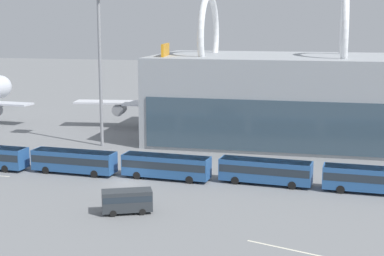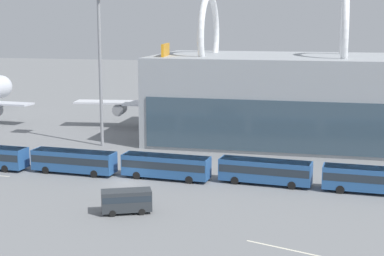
{
  "view_description": "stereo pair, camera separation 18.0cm",
  "coord_description": "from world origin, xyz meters",
  "px_view_note": "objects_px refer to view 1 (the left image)",
  "views": [
    {
      "loc": [
        23.86,
        -68.09,
        20.32
      ],
      "look_at": [
        4.25,
        18.13,
        4.0
      ],
      "focal_mm": 55.0,
      "sensor_mm": 36.0,
      "label": 1
    },
    {
      "loc": [
        24.04,
        -68.05,
        20.32
      ],
      "look_at": [
        4.25,
        18.13,
        4.0
      ],
      "focal_mm": 55.0,
      "sensor_mm": 36.0,
      "label": 2
    }
  ],
  "objects_px": {
    "shuttle_bus_3": "(265,170)",
    "floodlight_mast": "(99,33)",
    "shuttle_bus_2": "(166,165)",
    "shuttle_bus_4": "(372,178)",
    "service_van_foreground": "(127,200)",
    "airliner_at_gate_far": "(176,97)",
    "shuttle_bus_1": "(74,160)"
  },
  "relations": [
    {
      "from": "airliner_at_gate_far",
      "to": "shuttle_bus_2",
      "type": "height_order",
      "value": "airliner_at_gate_far"
    },
    {
      "from": "shuttle_bus_3",
      "to": "floodlight_mast",
      "type": "bearing_deg",
      "value": 154.57
    },
    {
      "from": "shuttle_bus_2",
      "to": "shuttle_bus_3",
      "type": "distance_m",
      "value": 12.78
    },
    {
      "from": "shuttle_bus_1",
      "to": "shuttle_bus_3",
      "type": "bearing_deg",
      "value": 4.63
    },
    {
      "from": "shuttle_bus_4",
      "to": "floodlight_mast",
      "type": "distance_m",
      "value": 47.86
    },
    {
      "from": "shuttle_bus_1",
      "to": "shuttle_bus_4",
      "type": "relative_size",
      "value": 1.0
    },
    {
      "from": "shuttle_bus_4",
      "to": "floodlight_mast",
      "type": "relative_size",
      "value": 0.46
    },
    {
      "from": "airliner_at_gate_far",
      "to": "shuttle_bus_3",
      "type": "height_order",
      "value": "airliner_at_gate_far"
    },
    {
      "from": "shuttle_bus_4",
      "to": "service_van_foreground",
      "type": "relative_size",
      "value": 2.04
    },
    {
      "from": "airliner_at_gate_far",
      "to": "shuttle_bus_2",
      "type": "bearing_deg",
      "value": -174.76
    },
    {
      "from": "service_van_foreground",
      "to": "floodlight_mast",
      "type": "relative_size",
      "value": 0.23
    },
    {
      "from": "airliner_at_gate_far",
      "to": "shuttle_bus_3",
      "type": "relative_size",
      "value": 3.32
    },
    {
      "from": "shuttle_bus_1",
      "to": "shuttle_bus_4",
      "type": "xyz_separation_m",
      "value": [
        38.31,
        -0.65,
        0.0
      ]
    },
    {
      "from": "airliner_at_gate_far",
      "to": "floodlight_mast",
      "type": "relative_size",
      "value": 1.55
    },
    {
      "from": "shuttle_bus_3",
      "to": "shuttle_bus_1",
      "type": "bearing_deg",
      "value": -173.54
    },
    {
      "from": "shuttle_bus_3",
      "to": "shuttle_bus_4",
      "type": "height_order",
      "value": "same"
    },
    {
      "from": "shuttle_bus_2",
      "to": "shuttle_bus_3",
      "type": "height_order",
      "value": "same"
    },
    {
      "from": "airliner_at_gate_far",
      "to": "service_van_foreground",
      "type": "height_order",
      "value": "airliner_at_gate_far"
    },
    {
      "from": "shuttle_bus_3",
      "to": "floodlight_mast",
      "type": "distance_m",
      "value": 36.94
    },
    {
      "from": "shuttle_bus_1",
      "to": "shuttle_bus_4",
      "type": "distance_m",
      "value": 38.32
    },
    {
      "from": "shuttle_bus_1",
      "to": "floodlight_mast",
      "type": "bearing_deg",
      "value": 102.95
    },
    {
      "from": "shuttle_bus_2",
      "to": "service_van_foreground",
      "type": "height_order",
      "value": "shuttle_bus_2"
    },
    {
      "from": "shuttle_bus_2",
      "to": "floodlight_mast",
      "type": "bearing_deg",
      "value": 136.34
    },
    {
      "from": "shuttle_bus_2",
      "to": "service_van_foreground",
      "type": "distance_m",
      "value": 14.13
    },
    {
      "from": "shuttle_bus_2",
      "to": "service_van_foreground",
      "type": "bearing_deg",
      "value": -87.45
    },
    {
      "from": "airliner_at_gate_far",
      "to": "floodlight_mast",
      "type": "xyz_separation_m",
      "value": [
        -7.6,
        -19.28,
        12.46
      ]
    },
    {
      "from": "shuttle_bus_1",
      "to": "floodlight_mast",
      "type": "distance_m",
      "value": 24.11
    },
    {
      "from": "shuttle_bus_2",
      "to": "shuttle_bus_3",
      "type": "xyz_separation_m",
      "value": [
        12.77,
        0.38,
        0.0
      ]
    },
    {
      "from": "airliner_at_gate_far",
      "to": "shuttle_bus_2",
      "type": "xyz_separation_m",
      "value": [
        8.01,
        -36.68,
        -3.95
      ]
    },
    {
      "from": "shuttle_bus_2",
      "to": "shuttle_bus_4",
      "type": "relative_size",
      "value": 1.0
    },
    {
      "from": "floodlight_mast",
      "to": "shuttle_bus_2",
      "type": "bearing_deg",
      "value": -48.09
    },
    {
      "from": "airliner_at_gate_far",
      "to": "service_van_foreground",
      "type": "relative_size",
      "value": 6.82
    }
  ]
}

